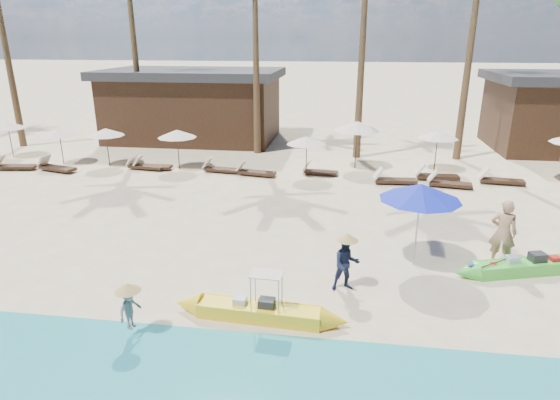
# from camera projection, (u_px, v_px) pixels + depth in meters

# --- Properties ---
(ground) EXTENTS (240.00, 240.00, 0.00)m
(ground) POSITION_uv_depth(u_px,v_px,m) (283.00, 279.00, 12.56)
(ground) COLOR beige
(ground) RESTS_ON ground
(green_canoe) EXTENTS (4.46, 1.62, 0.58)m
(green_canoe) POSITION_uv_depth(u_px,v_px,m) (524.00, 267.00, 12.82)
(green_canoe) COLOR #48CE3E
(green_canoe) RESTS_ON ground
(yellow_canoe) EXTENTS (4.58, 0.78, 1.19)m
(yellow_canoe) POSITION_uv_depth(u_px,v_px,m) (259.00, 311.00, 10.73)
(yellow_canoe) COLOR yellow
(yellow_canoe) RESTS_ON ground
(tourist) EXTENTS (0.83, 0.68, 1.95)m
(tourist) POSITION_uv_depth(u_px,v_px,m) (503.00, 233.00, 13.09)
(tourist) COLOR tan
(tourist) RESTS_ON ground
(vendor_green) EXTENTS (0.81, 0.70, 1.44)m
(vendor_green) POSITION_uv_depth(u_px,v_px,m) (346.00, 264.00, 11.83)
(vendor_green) COLOR #151E3C
(vendor_green) RESTS_ON ground
(vendor_yellow) EXTENTS (0.52, 0.70, 0.96)m
(vendor_yellow) POSITION_uv_depth(u_px,v_px,m) (130.00, 308.00, 9.99)
(vendor_yellow) COLOR gray
(vendor_yellow) RESTS_ON ground
(blue_umbrella) EXTENTS (2.24, 2.24, 2.41)m
(blue_umbrella) POSITION_uv_depth(u_px,v_px,m) (421.00, 192.00, 12.69)
(blue_umbrella) COLOR #99999E
(blue_umbrella) RESTS_ON ground
(resort_parasol_1) EXTENTS (1.86, 1.86, 1.91)m
(resort_parasol_1) POSITION_uv_depth(u_px,v_px,m) (8.00, 125.00, 24.91)
(resort_parasol_1) COLOR #372116
(resort_parasol_1) RESTS_ON ground
(resort_parasol_2) EXTENTS (1.78, 1.78, 1.83)m
(resort_parasol_2) POSITION_uv_depth(u_px,v_px,m) (59.00, 132.00, 23.50)
(resort_parasol_2) COLOR #372116
(resort_parasol_2) RESTS_ON ground
(lounger_2_left) EXTENTS (2.00, 0.85, 0.66)m
(lounger_2_left) POSITION_uv_depth(u_px,v_px,m) (14.00, 165.00, 22.87)
(lounger_2_left) COLOR #372116
(lounger_2_left) RESTS_ON ground
(resort_parasol_3) EXTENTS (1.83, 1.83, 1.89)m
(resort_parasol_3) POSITION_uv_depth(u_px,v_px,m) (106.00, 132.00, 23.18)
(resort_parasol_3) COLOR #372116
(resort_parasol_3) RESTS_ON ground
(lounger_3_left) EXTENTS (2.06, 1.09, 0.67)m
(lounger_3_left) POSITION_uv_depth(u_px,v_px,m) (55.00, 167.00, 22.62)
(lounger_3_left) COLOR #372116
(lounger_3_left) RESTS_ON ground
(lounger_3_right) EXTENTS (1.93, 0.80, 0.64)m
(lounger_3_right) POSITION_uv_depth(u_px,v_px,m) (144.00, 165.00, 22.93)
(lounger_3_right) COLOR #372116
(lounger_3_right) RESTS_ON ground
(resort_parasol_4) EXTENTS (1.89, 1.89, 1.94)m
(resort_parasol_4) POSITION_uv_depth(u_px,v_px,m) (177.00, 134.00, 22.55)
(resort_parasol_4) COLOR #372116
(resort_parasol_4) RESTS_ON ground
(lounger_4_left) EXTENTS (1.86, 0.58, 0.63)m
(lounger_4_left) POSITION_uv_depth(u_px,v_px,m) (151.00, 165.00, 22.93)
(lounger_4_left) COLOR #372116
(lounger_4_left) RESTS_ON ground
(lounger_4_right) EXTENTS (1.82, 0.77, 0.60)m
(lounger_4_right) POSITION_uv_depth(u_px,v_px,m) (219.00, 168.00, 22.46)
(lounger_4_right) COLOR #372116
(lounger_4_right) RESTS_ON ground
(resort_parasol_5) EXTENTS (1.84, 1.84, 1.90)m
(resort_parasol_5) POSITION_uv_depth(u_px,v_px,m) (307.00, 140.00, 21.32)
(resort_parasol_5) COLOR #372116
(resort_parasol_5) RESTS_ON ground
(lounger_5_left) EXTENTS (1.92, 0.88, 0.63)m
(lounger_5_left) POSITION_uv_depth(u_px,v_px,m) (254.00, 171.00, 21.90)
(lounger_5_left) COLOR #372116
(lounger_5_left) RESTS_ON ground
(resort_parasol_6) EXTENTS (2.26, 2.26, 2.32)m
(resort_parasol_6) POSITION_uv_depth(u_px,v_px,m) (357.00, 126.00, 22.58)
(resort_parasol_6) COLOR #372116
(resort_parasol_6) RESTS_ON ground
(lounger_6_left) EXTENTS (1.68, 0.70, 0.55)m
(lounger_6_left) POSITION_uv_depth(u_px,v_px,m) (318.00, 171.00, 22.07)
(lounger_6_left) COLOR #372116
(lounger_6_left) RESTS_ON ground
(lounger_6_right) EXTENTS (1.93, 0.70, 0.64)m
(lounger_6_right) POSITION_uv_depth(u_px,v_px,m) (393.00, 179.00, 20.67)
(lounger_6_right) COLOR #372116
(lounger_6_right) RESTS_ON ground
(resort_parasol_7) EXTENTS (1.92, 1.92, 1.98)m
(resort_parasol_7) POSITION_uv_depth(u_px,v_px,m) (438.00, 134.00, 22.19)
(resort_parasol_7) COLOR #372116
(resort_parasol_7) RESTS_ON ground
(lounger_7_left) EXTENTS (1.91, 0.84, 0.63)m
(lounger_7_left) POSITION_uv_depth(u_px,v_px,m) (447.00, 182.00, 20.21)
(lounger_7_left) COLOR #372116
(lounger_7_left) RESTS_ON ground
(lounger_7_right) EXTENTS (1.97, 0.62, 0.67)m
(lounger_7_right) POSITION_uv_depth(u_px,v_px,m) (434.00, 175.00, 21.25)
(lounger_7_right) COLOR #372116
(lounger_7_right) RESTS_ON ground
(lounger_8_left) EXTENTS (1.96, 0.79, 0.65)m
(lounger_8_left) POSITION_uv_depth(u_px,v_px,m) (499.00, 179.00, 20.65)
(lounger_8_left) COLOR #372116
(lounger_8_left) RESTS_ON ground
(pavilion_west) EXTENTS (10.80, 6.60, 4.30)m
(pavilion_west) POSITION_uv_depth(u_px,v_px,m) (194.00, 104.00, 29.26)
(pavilion_west) COLOR #372116
(pavilion_west) RESTS_ON ground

